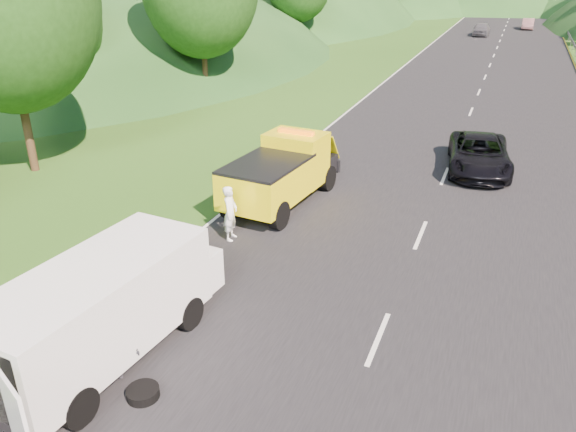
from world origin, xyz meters
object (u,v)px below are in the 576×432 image
at_px(woman, 232,239).
at_px(suitcase, 170,249).
at_px(tow_truck, 283,171).
at_px(child, 194,288).
at_px(spare_tire, 144,397).
at_px(white_van, 104,306).
at_px(worker, 116,378).
at_px(passing_suv, 477,171).

distance_m(woman, suitcase, 2.15).
bearing_deg(tow_truck, child, -84.09).
relative_size(suitcase, spare_tire, 0.81).
distance_m(woman, child, 3.07).
height_order(white_van, spare_tire, white_van).
relative_size(woman, suitcase, 3.28).
relative_size(child, worker, 0.52).
xyz_separation_m(suitcase, passing_suv, (8.05, 11.52, -0.28)).
xyz_separation_m(tow_truck, worker, (0.31, -10.32, -1.23)).
relative_size(worker, passing_suv, 0.32).
relative_size(tow_truck, worker, 3.51).
bearing_deg(suitcase, white_van, -73.67).
bearing_deg(child, tow_truck, 140.76).
bearing_deg(spare_tire, woman, 102.67).
bearing_deg(worker, white_van, 102.75).
bearing_deg(child, spare_tire, -22.89).
xyz_separation_m(child, passing_suv, (6.46, 12.80, 0.00)).
height_order(worker, suitcase, worker).
xyz_separation_m(suitcase, spare_tire, (2.80, -5.41, -0.28)).
bearing_deg(white_van, child, 90.80).
distance_m(white_van, child, 3.53).
relative_size(tow_truck, passing_suv, 1.14).
relative_size(child, passing_suv, 0.17).
bearing_deg(worker, tow_truck, 60.37).
height_order(child, passing_suv, passing_suv).
height_order(suitcase, passing_suv, passing_suv).
bearing_deg(child, white_van, -43.79).
distance_m(white_van, passing_suv, 17.45).
relative_size(woman, worker, 1.05).
height_order(child, worker, worker).
xyz_separation_m(white_van, passing_suv, (6.72, 16.05, -1.34)).
bearing_deg(white_van, suitcase, 111.67).
xyz_separation_m(white_van, woman, (-0.14, 6.30, -1.34)).
relative_size(child, suitcase, 1.64).
bearing_deg(woman, suitcase, 138.92).
bearing_deg(worker, suitcase, 78.96).
distance_m(tow_truck, child, 6.59).
distance_m(suitcase, passing_suv, 14.05).
distance_m(worker, suitcase, 5.47).
height_order(white_van, worker, white_van).
xyz_separation_m(woman, passing_suv, (6.86, 9.75, 0.00)).
xyz_separation_m(child, worker, (0.31, -3.85, 0.00)).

